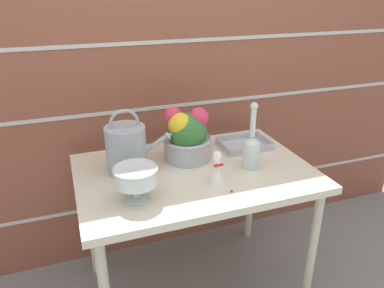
% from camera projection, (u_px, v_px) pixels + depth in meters
% --- Properties ---
extents(ground_plane, '(12.00, 12.00, 0.00)m').
position_uv_depth(ground_plane, '(194.00, 287.00, 2.10)').
color(ground_plane, gray).
extents(brick_wall, '(3.60, 0.08, 2.20)m').
position_uv_depth(brick_wall, '(164.00, 74.00, 2.09)').
color(brick_wall, brown).
rests_on(brick_wall, ground_plane).
extents(patio_table, '(1.12, 0.75, 0.74)m').
position_uv_depth(patio_table, '(195.00, 183.00, 1.83)').
color(patio_table, beige).
rests_on(patio_table, ground_plane).
extents(watering_can, '(0.33, 0.19, 0.31)m').
position_uv_depth(watering_can, '(127.00, 149.00, 1.75)').
color(watering_can, '#9EA3A8').
rests_on(watering_can, patio_table).
extents(crystal_pedestal_bowl, '(0.19, 0.19, 0.15)m').
position_uv_depth(crystal_pedestal_bowl, '(136.00, 177.00, 1.52)').
color(crystal_pedestal_bowl, silver).
rests_on(crystal_pedestal_bowl, patio_table).
extents(flower_planter, '(0.25, 0.25, 0.27)m').
position_uv_depth(flower_planter, '(187.00, 136.00, 1.87)').
color(flower_planter, '#ADADB2').
rests_on(flower_planter, patio_table).
extents(glass_decanter, '(0.08, 0.08, 0.33)m').
position_uv_depth(glass_decanter, '(251.00, 148.00, 1.79)').
color(glass_decanter, silver).
rests_on(glass_decanter, patio_table).
extents(figurine_vase, '(0.08, 0.08, 0.16)m').
position_uv_depth(figurine_vase, '(217.00, 170.00, 1.66)').
color(figurine_vase, white).
rests_on(figurine_vase, patio_table).
extents(wire_tray, '(0.26, 0.19, 0.04)m').
position_uv_depth(wire_tray, '(244.00, 145.00, 2.05)').
color(wire_tray, '#B7B7BC').
rests_on(wire_tray, patio_table).
extents(fallen_petal, '(0.01, 0.01, 0.01)m').
position_uv_depth(fallen_petal, '(232.00, 191.00, 1.61)').
color(fallen_petal, '#E03856').
rests_on(fallen_petal, patio_table).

